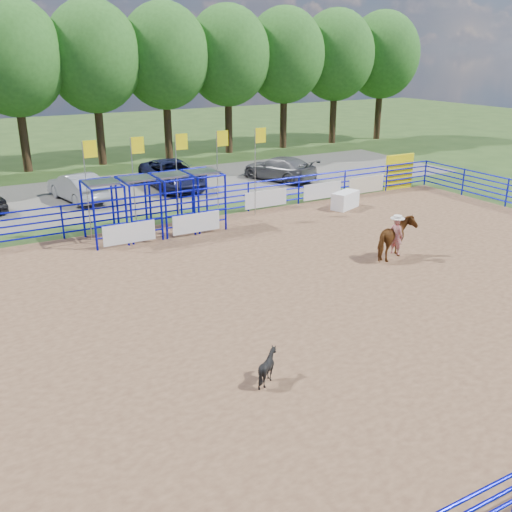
% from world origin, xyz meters
% --- Properties ---
extents(ground, '(120.00, 120.00, 0.00)m').
position_xyz_m(ground, '(0.00, 0.00, 0.00)').
color(ground, '#385321').
rests_on(ground, ground).
extents(arena_dirt, '(30.00, 20.00, 0.02)m').
position_xyz_m(arena_dirt, '(0.00, 0.00, 0.01)').
color(arena_dirt, '#845F42').
rests_on(arena_dirt, ground).
extents(gravel_strip, '(40.00, 10.00, 0.01)m').
position_xyz_m(gravel_strip, '(0.00, 17.00, 0.01)').
color(gravel_strip, slate).
rests_on(gravel_strip, ground).
extents(announcer_table, '(1.76, 1.30, 0.85)m').
position_xyz_m(announcer_table, '(7.58, 8.09, 0.45)').
color(announcer_table, white).
rests_on(announcer_table, arena_dirt).
extents(horse_and_rider, '(2.11, 1.49, 2.46)m').
position_xyz_m(horse_and_rider, '(4.63, 1.16, 0.92)').
color(horse_and_rider, brown).
rests_on(horse_and_rider, arena_dirt).
extents(calf, '(0.81, 0.73, 0.82)m').
position_xyz_m(calf, '(-4.05, -3.91, 0.43)').
color(calf, black).
rests_on(calf, arena_dirt).
extents(car_b, '(2.44, 4.72, 1.48)m').
position_xyz_m(car_b, '(-3.92, 16.43, 0.75)').
color(car_b, gray).
rests_on(car_b, gravel_strip).
extents(car_c, '(2.74, 5.74, 1.58)m').
position_xyz_m(car_c, '(1.64, 16.77, 0.80)').
color(car_c, '#161938').
rests_on(car_c, gravel_strip).
extents(car_d, '(3.55, 5.37, 1.44)m').
position_xyz_m(car_d, '(8.18, 15.49, 0.73)').
color(car_d, '#5B5B5E').
rests_on(car_d, gravel_strip).
extents(perimeter_fence, '(30.10, 20.10, 1.50)m').
position_xyz_m(perimeter_fence, '(0.00, 0.00, 0.75)').
color(perimeter_fence, '#080CBC').
rests_on(perimeter_fence, ground).
extents(chute_assembly, '(19.32, 2.41, 4.20)m').
position_xyz_m(chute_assembly, '(-1.90, 8.84, 1.26)').
color(chute_assembly, '#080CBC').
rests_on(chute_assembly, ground).
extents(treeline, '(56.40, 6.40, 11.24)m').
position_xyz_m(treeline, '(0.00, 26.00, 7.53)').
color(treeline, '#3F2B19').
rests_on(treeline, ground).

